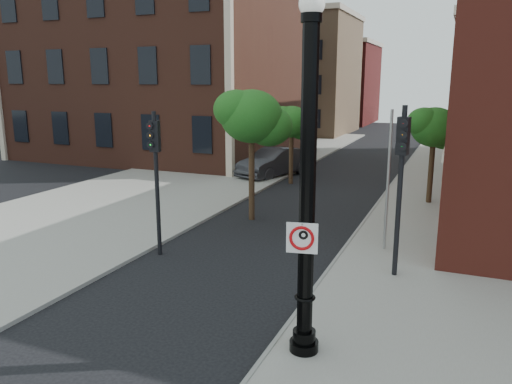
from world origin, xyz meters
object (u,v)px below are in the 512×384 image
at_px(traffic_signal_right, 401,165).
at_px(traffic_signal_left, 155,160).
at_px(lamppost, 307,201).
at_px(parked_car, 274,162).
at_px(no_parking_sign, 302,238).

bearing_deg(traffic_signal_right, traffic_signal_left, -163.63).
xyz_separation_m(lamppost, traffic_signal_left, (-6.29, 4.12, -0.17)).
distance_m(parked_car, traffic_signal_right, 16.31).
bearing_deg(lamppost, traffic_signal_right, 76.54).
xyz_separation_m(traffic_signal_left, traffic_signal_right, (7.49, 0.89, 0.19)).
distance_m(traffic_signal_left, traffic_signal_right, 7.54).
distance_m(no_parking_sign, traffic_signal_right, 5.38).
relative_size(parked_car, traffic_signal_right, 1.04).
height_order(parked_car, traffic_signal_left, traffic_signal_left).
bearing_deg(traffic_signal_right, lamppost, -93.84).
relative_size(lamppost, traffic_signal_left, 1.54).
bearing_deg(traffic_signal_left, traffic_signal_right, -8.78).
height_order(no_parking_sign, traffic_signal_right, traffic_signal_right).
bearing_deg(traffic_signal_left, parked_car, 79.79).
bearing_deg(no_parking_sign, traffic_signal_left, 134.64).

